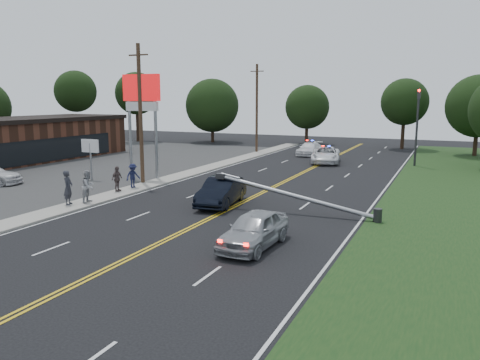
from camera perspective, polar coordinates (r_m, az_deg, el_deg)
The scene contains 24 objects.
ground at distance 20.37m, azimuth -10.55°, elevation -7.97°, with size 120.00×120.00×0.00m, color black.
parking_lot at distance 40.99m, azimuth -25.75°, elevation 0.24°, with size 25.00×60.00×0.01m, color #2D2D2D.
sidewalk at distance 33.02m, azimuth -12.66°, elevation -1.03°, with size 1.80×70.00×0.12m, color gray.
centerline_yellow at distance 28.84m, azimuth 0.84°, elevation -2.47°, with size 0.36×80.00×0.00m, color gold.
pylon_sign at distance 36.90m, azimuth -11.89°, elevation 9.40°, with size 3.20×0.35×8.00m.
small_sign at distance 37.76m, azimuth -17.79°, elevation 3.58°, with size 1.60×0.14×3.10m.
traffic_signal at distance 45.97m, azimuth 20.81°, elevation 6.80°, with size 0.28×0.41×7.05m.
fallen_streetlight at distance 25.41m, azimuth 7.73°, elevation -2.16°, with size 9.36×0.44×1.91m.
utility_pole_mid at distance 34.54m, azimuth -12.05°, elevation 7.86°, with size 1.60×0.28×10.00m.
utility_pole_far at distance 53.87m, azimuth 2.06°, elevation 8.74°, with size 1.60×0.28×10.00m.
tree_3 at distance 66.03m, azimuth -19.42°, elevation 10.14°, with size 5.40×5.40×9.80m.
tree_4 at distance 69.68m, azimuth -12.52°, elevation 10.26°, with size 6.04×6.04×9.92m.
tree_5 at distance 67.24m, azimuth -3.40°, elevation 9.04°, with size 7.53×7.53×8.95m.
tree_6 at distance 65.11m, azimuth 8.19°, elevation 8.79°, with size 5.97×5.97×8.01m.
tree_7 at distance 61.28m, azimuth 19.43°, elevation 8.96°, with size 5.70×5.70×8.62m.
tree_8 at distance 57.00m, azimuth 27.08°, elevation 8.02°, with size 6.75×6.75×8.75m.
crashed_sedan at distance 27.49m, azimuth -2.29°, elevation -1.40°, with size 1.70×4.89×1.61m, color black.
waiting_sedan at distance 19.78m, azimuth 1.72°, elevation -6.05°, with size 1.79×4.45×1.52m, color #9EA0A5.
emergency_a at distance 46.18m, azimuth 10.41°, elevation 3.02°, with size 2.58×5.59×1.55m, color white.
emergency_b at distance 52.21m, azimuth 8.46°, elevation 3.78°, with size 1.97×4.85×1.41m, color white.
bystander_a at distance 28.76m, azimuth -20.22°, elevation -0.87°, with size 0.73×0.48×1.99m, color #292A32.
bystander_b at distance 29.03m, azimuth -18.00°, elevation -0.72°, with size 0.93×0.73×1.92m, color #9F9FA4.
bystander_c at distance 32.99m, azimuth -12.92°, elevation 0.52°, with size 1.07×0.62×1.66m, color #171B3B.
bystander_d at distance 31.92m, azimuth -14.77°, elevation 0.14°, with size 0.98×0.41×1.67m, color #534442.
Camera 1 is at (11.21, -15.84, 6.20)m, focal length 35.00 mm.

